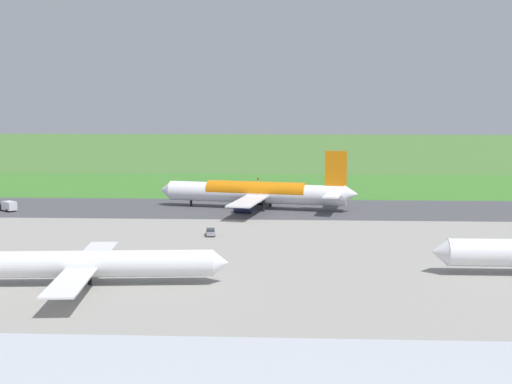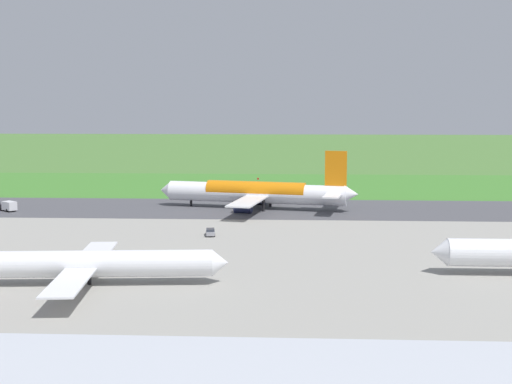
# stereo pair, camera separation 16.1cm
# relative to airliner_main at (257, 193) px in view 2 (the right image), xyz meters

# --- Properties ---
(ground_plane) EXTENTS (800.00, 800.00, 0.00)m
(ground_plane) POSITION_rel_airliner_main_xyz_m (-6.21, -0.07, -4.35)
(ground_plane) COLOR #477233
(runway_asphalt) EXTENTS (600.00, 34.08, 0.06)m
(runway_asphalt) POSITION_rel_airliner_main_xyz_m (-6.21, -0.07, -4.32)
(runway_asphalt) COLOR #47474C
(runway_asphalt) RESTS_ON ground
(apron_concrete) EXTENTS (440.00, 110.00, 0.05)m
(apron_concrete) POSITION_rel_airliner_main_xyz_m (-6.21, 69.45, -4.33)
(apron_concrete) COLOR gray
(apron_concrete) RESTS_ON ground
(grass_verge_foreground) EXTENTS (600.00, 80.00, 0.04)m
(grass_verge_foreground) POSITION_rel_airliner_main_xyz_m (-6.21, -45.98, -4.33)
(grass_verge_foreground) COLOR #3C782B
(grass_verge_foreground) RESTS_ON ground
(airliner_main) EXTENTS (53.81, 44.32, 15.88)m
(airliner_main) POSITION_rel_airliner_main_xyz_m (0.00, 0.00, 0.00)
(airliner_main) COLOR white
(airliner_main) RESTS_ON ground
(airliner_parked_mid) EXTENTS (43.51, 35.64, 12.70)m
(airliner_parked_mid) POSITION_rel_airliner_main_xyz_m (22.89, 76.71, -0.89)
(airliner_parked_mid) COLOR white
(airliner_parked_mid) RESTS_ON ground
(service_truck_baggage) EXTENTS (5.98, 5.30, 2.65)m
(service_truck_baggage) POSITION_rel_airliner_main_xyz_m (64.50, 7.31, -2.95)
(service_truck_baggage) COLOR black
(service_truck_baggage) RESTS_ON ground
(service_car_followme) EXTENTS (2.36, 4.40, 1.62)m
(service_car_followme) POSITION_rel_airliner_main_xyz_m (8.26, 36.96, -3.51)
(service_car_followme) COLOR gray
(service_car_followme) RESTS_ON ground
(no_stopping_sign) EXTENTS (0.60, 0.10, 2.72)m
(no_stopping_sign) POSITION_rel_airliner_main_xyz_m (2.11, -49.13, -2.74)
(no_stopping_sign) COLOR slate
(no_stopping_sign) RESTS_ON ground
(traffic_cone_orange) EXTENTS (0.40, 0.40, 0.55)m
(traffic_cone_orange) POSITION_rel_airliner_main_xyz_m (5.84, -47.12, -4.08)
(traffic_cone_orange) COLOR orange
(traffic_cone_orange) RESTS_ON ground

